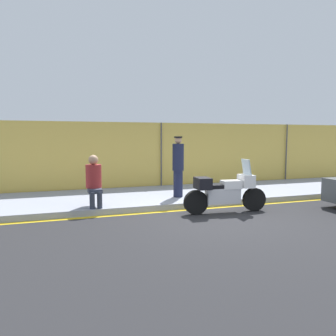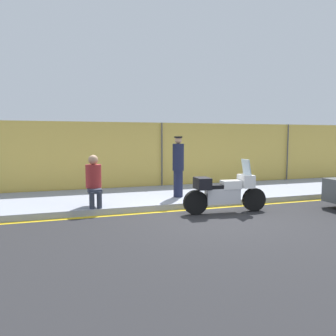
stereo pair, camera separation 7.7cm
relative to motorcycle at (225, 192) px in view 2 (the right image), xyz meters
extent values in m
plane|color=#262628|center=(-0.45, -0.48, -0.57)|extent=(120.00, 120.00, 0.00)
cube|color=#8E93A3|center=(-0.45, 2.45, -0.48)|extent=(42.43, 3.44, 0.17)
cube|color=gold|center=(-0.45, 0.64, -0.57)|extent=(42.43, 0.18, 0.01)
cube|color=gold|center=(-0.45, 4.26, 0.71)|extent=(40.31, 0.08, 2.56)
cylinder|color=#4C4C51|center=(-0.45, 4.16, 0.71)|extent=(0.05, 0.05, 2.56)
cylinder|color=#4C4C51|center=(5.26, 4.16, 0.71)|extent=(0.05, 0.05, 2.56)
cylinder|color=black|center=(0.86, -0.07, -0.25)|extent=(0.65, 0.19, 0.64)
cylinder|color=black|center=(-0.81, 0.06, -0.25)|extent=(0.65, 0.19, 0.64)
cube|color=silver|center=(-0.06, 0.00, -0.11)|extent=(0.94, 0.35, 0.41)
cube|color=white|center=(0.17, -0.01, 0.19)|extent=(0.54, 0.35, 0.22)
cube|color=black|center=(-0.16, 0.01, 0.15)|extent=(0.62, 0.32, 0.10)
cube|color=white|center=(0.61, -0.05, 0.27)|extent=(0.36, 0.50, 0.34)
cube|color=silver|center=(0.61, -0.05, 0.65)|extent=(0.14, 0.43, 0.42)
cube|color=black|center=(-0.63, 0.05, 0.25)|extent=(0.40, 0.53, 0.30)
cylinder|color=#191E38|center=(-0.68, 1.73, 0.01)|extent=(0.29, 0.29, 0.82)
cylinder|color=#191E38|center=(-0.68, 1.73, 0.83)|extent=(0.35, 0.35, 0.82)
sphere|color=tan|center=(-0.68, 1.73, 1.35)|extent=(0.22, 0.22, 0.22)
cylinder|color=black|center=(-0.68, 1.73, 1.44)|extent=(0.25, 0.25, 0.05)
cylinder|color=#2D3342|center=(-3.38, 0.84, -0.18)|extent=(0.13, 0.13, 0.44)
cylinder|color=#2D3342|center=(-3.19, 0.84, -0.18)|extent=(0.13, 0.13, 0.44)
cube|color=#2D3342|center=(-3.28, 1.06, 0.04)|extent=(0.36, 0.44, 0.10)
cylinder|color=maroon|center=(-3.28, 1.28, 0.40)|extent=(0.42, 0.42, 0.62)
sphere|color=tan|center=(-3.28, 1.28, 0.84)|extent=(0.26, 0.26, 0.26)
camera|label=1|loc=(-4.20, -7.64, 1.45)|focal=35.00mm
camera|label=2|loc=(-4.13, -7.67, 1.45)|focal=35.00mm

